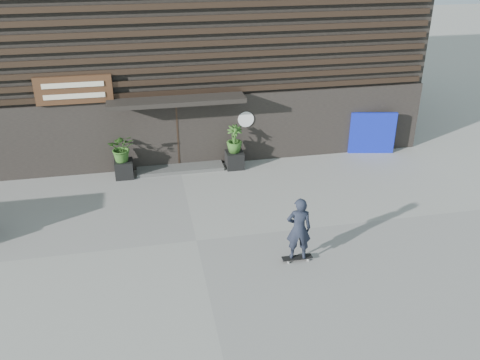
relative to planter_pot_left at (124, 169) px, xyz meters
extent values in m
plane|color=gray|center=(1.90, -4.40, -0.30)|extent=(80.00, 80.00, 0.00)
cube|color=#464543|center=(1.90, 0.20, -0.24)|extent=(3.00, 0.80, 0.12)
cube|color=black|center=(0.00, 0.00, 0.00)|extent=(0.60, 0.60, 0.60)
imported|color=#2D591E|center=(0.00, 0.00, 0.78)|extent=(0.86, 0.75, 0.96)
cube|color=black|center=(3.80, 0.00, 0.00)|extent=(0.60, 0.60, 0.60)
imported|color=#2D591E|center=(3.80, 0.00, 0.78)|extent=(0.54, 0.54, 0.96)
cube|color=#0C18A2|center=(9.05, 0.30, 0.49)|extent=(1.67, 0.44, 1.57)
cube|color=black|center=(1.90, 5.60, 3.70)|extent=(18.00, 10.00, 8.00)
cube|color=black|center=(1.90, 0.54, 0.95)|extent=(18.00, 0.12, 2.50)
cube|color=#38281E|center=(1.90, 0.48, 2.40)|extent=(17.60, 0.08, 0.18)
cube|color=#38281E|center=(1.90, 0.48, 2.79)|extent=(17.60, 0.08, 0.18)
cube|color=#38281E|center=(1.90, 0.48, 3.18)|extent=(17.60, 0.08, 0.18)
cube|color=#38281E|center=(1.90, 0.48, 3.58)|extent=(17.60, 0.08, 0.18)
cube|color=#38281E|center=(1.90, 0.48, 3.97)|extent=(17.60, 0.08, 0.18)
cube|color=#38281E|center=(1.90, 0.48, 4.36)|extent=(17.60, 0.08, 0.18)
cube|color=#38281E|center=(1.90, 0.48, 4.75)|extent=(17.60, 0.08, 0.18)
cube|color=#38281E|center=(1.90, 0.48, 5.15)|extent=(17.60, 0.08, 0.18)
cube|color=black|center=(1.90, 0.10, 2.25)|extent=(4.50, 1.00, 0.15)
cube|color=black|center=(1.90, 0.70, 0.85)|extent=(2.40, 0.30, 2.30)
cube|color=#38281E|center=(1.90, 0.52, 0.85)|extent=(0.06, 0.10, 2.30)
cube|color=#472B19|center=(-1.30, 0.40, 2.70)|extent=(2.40, 0.10, 0.90)
cube|color=beige|center=(-1.30, 0.33, 2.88)|extent=(1.90, 0.02, 0.16)
cube|color=beige|center=(-1.30, 0.33, 2.52)|extent=(1.90, 0.02, 0.16)
cylinder|color=white|center=(4.30, 0.46, 1.30)|extent=(0.56, 0.03, 0.56)
cube|color=black|center=(4.32, -5.81, -0.21)|extent=(0.78, 0.20, 0.02)
cylinder|color=#ADADA8|center=(4.06, -5.91, -0.27)|extent=(0.06, 0.03, 0.06)
cylinder|color=#B4B4AF|center=(4.06, -5.71, -0.27)|extent=(0.06, 0.03, 0.06)
cylinder|color=#B5B6B0|center=(4.58, -5.91, -0.27)|extent=(0.06, 0.03, 0.06)
cylinder|color=beige|center=(4.58, -5.71, -0.27)|extent=(0.06, 0.03, 0.06)
imported|color=black|center=(4.32, -5.81, 0.64)|extent=(0.68, 0.51, 1.70)
camera|label=1|loc=(0.73, -16.21, 7.43)|focal=38.62mm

